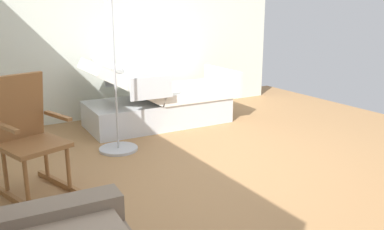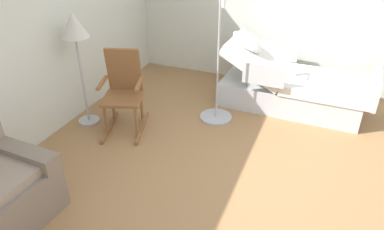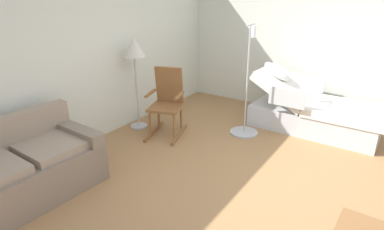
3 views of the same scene
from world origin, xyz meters
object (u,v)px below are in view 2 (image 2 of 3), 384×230
at_px(iv_pole, 217,102).
at_px(rocking_chair, 124,92).
at_px(floor_lamp, 75,33).
at_px(hospital_bed, 291,87).

bearing_deg(iv_pole, rocking_chair, 122.41).
relative_size(rocking_chair, iv_pole, 0.62).
height_order(rocking_chair, floor_lamp, floor_lamp).
bearing_deg(floor_lamp, hospital_bed, -58.79).
bearing_deg(hospital_bed, iv_pole, 130.03).
distance_m(hospital_bed, rocking_chair, 2.37).
bearing_deg(hospital_bed, floor_lamp, 121.21).
distance_m(rocking_chair, iv_pole, 1.25).
height_order(hospital_bed, floor_lamp, floor_lamp).
bearing_deg(hospital_bed, rocking_chair, 126.10).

